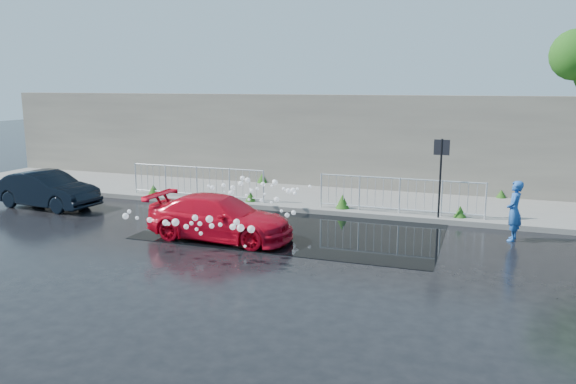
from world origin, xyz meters
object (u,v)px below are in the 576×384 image
Objects in this scene: red_car at (220,218)px; sign_post at (441,165)px; dark_car at (47,190)px; person at (514,211)px.

sign_post is at bearing -52.65° from red_car.
dark_car is (-12.45, -2.25, -1.12)m from sign_post.
person is at bearing -32.85° from sign_post.
person is (7.33, 2.45, 0.22)m from red_car.
sign_post is 1.57× the size of person.
red_car is at bearing -144.76° from sign_post.
sign_post is at bearing -115.39° from person.
dark_car is 14.49m from person.
red_car is 2.50× the size of person.
dark_car is at bearing -169.77° from sign_post.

